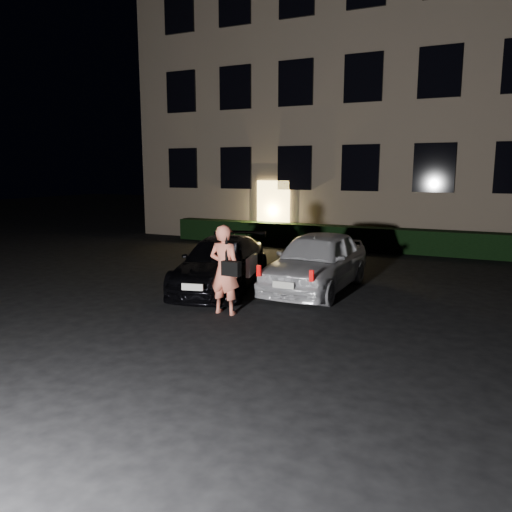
% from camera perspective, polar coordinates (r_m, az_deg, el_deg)
% --- Properties ---
extents(ground, '(80.00, 80.00, 0.00)m').
position_cam_1_polar(ground, '(9.38, -4.78, -8.41)').
color(ground, black).
rests_on(ground, ground).
extents(building, '(20.00, 8.11, 12.00)m').
position_cam_1_polar(building, '(23.34, 14.51, 17.08)').
color(building, '#776755').
rests_on(building, ground).
extents(hedge, '(15.00, 0.70, 0.85)m').
position_cam_1_polar(hedge, '(18.91, 11.24, 2.03)').
color(hedge, black).
rests_on(hedge, ground).
extents(sedan, '(2.71, 4.60, 1.25)m').
position_cam_1_polar(sedan, '(12.44, -3.95, -0.87)').
color(sedan, black).
rests_on(sedan, ground).
extents(hatch, '(1.79, 4.27, 1.44)m').
position_cam_1_polar(hatch, '(12.35, 6.94, -0.55)').
color(hatch, silver).
rests_on(hatch, ground).
extents(man, '(0.76, 0.46, 1.85)m').
position_cam_1_polar(man, '(10.16, -3.59, -1.56)').
color(man, '#FF8164').
rests_on(man, ground).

